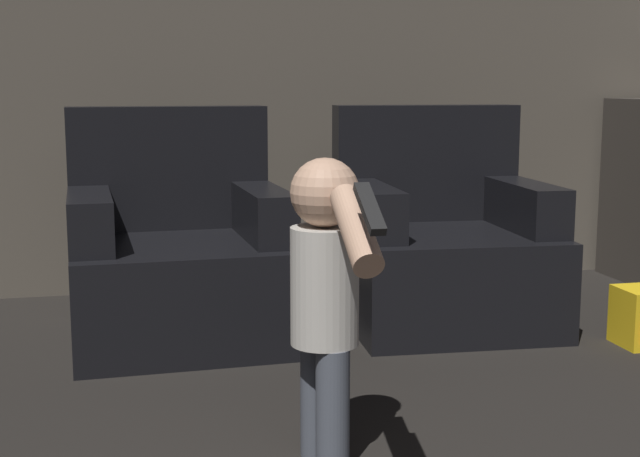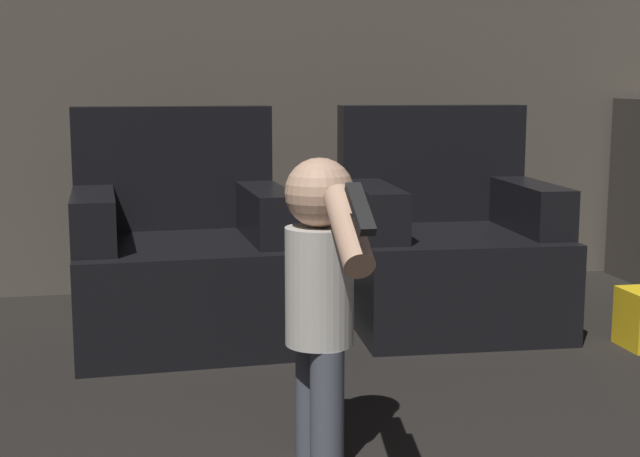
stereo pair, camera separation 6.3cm
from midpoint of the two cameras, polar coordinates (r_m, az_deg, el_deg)
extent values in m
cube|color=#51493F|center=(4.43, -7.14, 12.89)|extent=(8.40, 0.05, 2.60)
cube|color=black|center=(3.59, -8.26, -3.91)|extent=(0.86, 0.86, 0.40)
cube|color=black|center=(3.84, -8.91, 3.88)|extent=(0.83, 0.19, 0.52)
cube|color=black|center=(3.52, -13.80, 0.65)|extent=(0.19, 0.67, 0.20)
cube|color=black|center=(3.58, -3.04, 1.05)|extent=(0.19, 0.67, 0.20)
cube|color=black|center=(3.81, 8.76, -3.15)|extent=(0.87, 0.87, 0.40)
cube|color=black|center=(4.06, 7.54, 4.19)|extent=(0.84, 0.20, 0.52)
cube|color=black|center=(3.67, 3.89, 1.25)|extent=(0.19, 0.67, 0.20)
cube|color=black|center=(3.87, 13.60, 1.41)|extent=(0.19, 0.67, 0.20)
cylinder|color=#474C56|center=(2.39, 1.22, -11.49)|extent=(0.09, 0.09, 0.33)
cylinder|color=#474C56|center=(2.47, 0.23, -10.75)|extent=(0.09, 0.09, 0.33)
cylinder|color=#B7B2A8|center=(2.34, 0.73, -3.71)|extent=(0.18, 0.18, 0.31)
sphere|color=tan|center=(2.29, 0.75, 2.31)|extent=(0.18, 0.18, 0.18)
cylinder|color=tan|center=(2.44, -0.36, -3.46)|extent=(0.07, 0.07, 0.26)
cylinder|color=tan|center=(2.09, 2.68, -0.08)|extent=(0.07, 0.27, 0.20)
cube|color=black|center=(1.97, 3.50, 1.29)|extent=(0.04, 0.16, 0.10)
camera|label=1|loc=(0.03, -89.39, 0.10)|focal=50.00mm
camera|label=2|loc=(0.03, 90.61, -0.10)|focal=50.00mm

